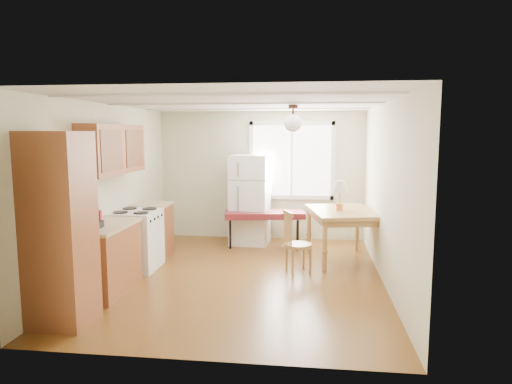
% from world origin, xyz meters
% --- Properties ---
extents(room_shell, '(4.60, 5.60, 2.62)m').
position_xyz_m(room_shell, '(0.00, 0.00, 1.25)').
color(room_shell, '#4E2C10').
rests_on(room_shell, ground).
extents(kitchen_run, '(0.65, 3.40, 2.20)m').
position_xyz_m(kitchen_run, '(-1.72, -0.63, 0.84)').
color(kitchen_run, brown).
rests_on(kitchen_run, ground).
extents(window_unit, '(1.64, 0.05, 1.51)m').
position_xyz_m(window_unit, '(0.60, 2.47, 1.55)').
color(window_unit, white).
rests_on(window_unit, room_shell).
extents(pendant_light, '(0.26, 0.26, 0.40)m').
position_xyz_m(pendant_light, '(0.70, 0.40, 2.24)').
color(pendant_light, black).
rests_on(pendant_light, room_shell).
extents(refrigerator, '(0.74, 0.75, 1.67)m').
position_xyz_m(refrigerator, '(-0.15, 2.05, 0.84)').
color(refrigerator, white).
rests_on(refrigerator, ground).
extents(bench, '(1.50, 0.75, 0.66)m').
position_xyz_m(bench, '(0.15, 1.76, 0.59)').
color(bench, maroon).
rests_on(bench, ground).
extents(dining_table, '(1.25, 1.52, 0.84)m').
position_xyz_m(dining_table, '(1.50, 1.04, 0.74)').
color(dining_table, olive).
rests_on(dining_table, ground).
extents(chair, '(0.45, 0.45, 0.92)m').
position_xyz_m(chair, '(0.73, 0.26, 0.53)').
color(chair, olive).
rests_on(chair, ground).
extents(table_lamp, '(0.28, 0.28, 0.48)m').
position_xyz_m(table_lamp, '(1.44, 1.01, 1.19)').
color(table_lamp, '#C7853F').
rests_on(table_lamp, dining_table).
extents(coffee_maker, '(0.21, 0.27, 0.39)m').
position_xyz_m(coffee_maker, '(-1.72, -1.11, 1.04)').
color(coffee_maker, black).
rests_on(coffee_maker, kitchen_run).
extents(kettle, '(0.12, 0.12, 0.24)m').
position_xyz_m(kettle, '(-1.79, -0.80, 1.00)').
color(kettle, red).
rests_on(kettle, kitchen_run).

